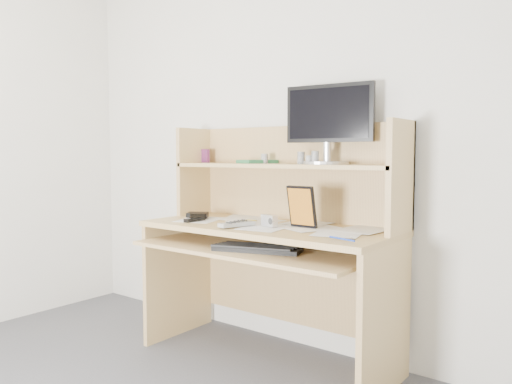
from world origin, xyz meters
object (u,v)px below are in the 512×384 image
Objects in this scene: tv_remote at (237,224)px; keyboard at (258,248)px; desk at (275,234)px; game_case at (302,207)px; monitor at (329,122)px.

keyboard is at bearing 1.90° from tv_remote.
tv_remote is at bearing 147.54° from keyboard.
game_case is at bearing -19.06° from desk.
tv_remote is at bearing -151.25° from game_case.
desk is 0.29m from keyboard.
monitor reaches higher than tv_remote.
tv_remote is 0.42× the size of monitor.
game_case is at bearing 43.60° from tv_remote.
tv_remote reaches higher than keyboard.
desk is 0.68m from monitor.
game_case is (0.22, -0.08, 0.17)m from desk.
desk is 2.99× the size of keyboard.
tv_remote is 0.73m from monitor.
game_case is 0.44× the size of monitor.
desk is at bearing 88.92° from keyboard.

